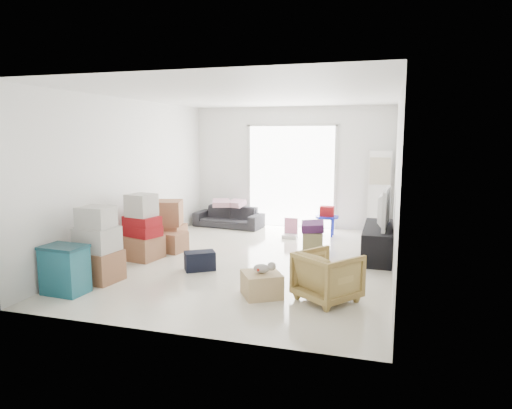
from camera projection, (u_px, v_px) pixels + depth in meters
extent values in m
cube|color=white|center=(253.00, 267.00, 7.68)|extent=(4.50, 6.00, 0.24)
cube|color=white|center=(253.00, 88.00, 7.24)|extent=(4.50, 6.00, 0.24)
cube|color=white|center=(293.00, 167.00, 10.42)|extent=(4.50, 0.24, 2.70)
cube|color=white|center=(161.00, 209.00, 4.50)|extent=(4.50, 0.24, 2.70)
cube|color=white|center=(126.00, 176.00, 8.12)|extent=(0.24, 6.00, 2.70)
cube|color=white|center=(405.00, 184.00, 6.79)|extent=(0.24, 6.00, 2.70)
cube|color=white|center=(291.00, 176.00, 10.31)|extent=(2.00, 0.01, 2.30)
cube|color=silver|center=(249.00, 175.00, 10.59)|extent=(0.06, 0.04, 2.30)
cube|color=silver|center=(336.00, 177.00, 10.02)|extent=(0.06, 0.04, 2.30)
cube|color=silver|center=(292.00, 125.00, 10.13)|extent=(2.10, 0.04, 0.06)
cube|color=white|center=(379.00, 193.00, 9.49)|extent=(0.45, 0.30, 1.75)
cube|color=black|center=(378.00, 242.00, 7.81)|extent=(0.48, 1.60, 0.53)
imported|color=black|center=(379.00, 222.00, 7.75)|extent=(0.71, 1.16, 0.15)
imported|color=#26262B|center=(229.00, 214.00, 10.36)|extent=(1.61, 0.63, 0.61)
cube|color=#CE96A9|center=(221.00, 197.00, 10.33)|extent=(0.47, 0.42, 0.12)
cube|color=#CE96A9|center=(237.00, 198.00, 10.29)|extent=(0.47, 0.42, 0.13)
imported|color=tan|center=(328.00, 274.00, 5.73)|extent=(0.92, 0.91, 0.69)
cube|color=#195868|center=(66.00, 282.00, 6.02)|extent=(0.56, 0.41, 0.30)
cube|color=#195868|center=(64.00, 260.00, 5.97)|extent=(0.56, 0.41, 0.30)
cube|color=#0C333D|center=(63.00, 247.00, 5.95)|extent=(0.59, 0.43, 0.04)
cube|color=brown|center=(99.00, 266.00, 6.53)|extent=(0.66, 0.57, 0.44)
cube|color=silver|center=(97.00, 239.00, 6.47)|extent=(0.59, 0.51, 0.34)
cube|color=silver|center=(96.00, 217.00, 6.42)|extent=(0.45, 0.40, 0.29)
cube|color=brown|center=(143.00, 247.00, 7.69)|extent=(0.63, 0.63, 0.40)
cube|color=#AB1517|center=(142.00, 231.00, 7.65)|extent=(0.69, 0.56, 0.18)
cube|color=#AB1517|center=(142.00, 221.00, 7.62)|extent=(0.66, 0.53, 0.16)
cube|color=silver|center=(141.00, 205.00, 7.58)|extent=(0.49, 0.47, 0.38)
cube|color=brown|center=(168.00, 236.00, 8.50)|extent=(0.59, 0.50, 0.42)
cube|color=brown|center=(168.00, 213.00, 8.43)|extent=(0.62, 0.62, 0.45)
cube|color=brown|center=(173.00, 242.00, 8.17)|extent=(0.49, 0.49, 0.35)
cube|color=black|center=(200.00, 261.00, 7.06)|extent=(0.53, 0.48, 0.29)
cube|color=olive|center=(313.00, 242.00, 8.19)|extent=(0.41, 0.41, 0.36)
cube|color=#3C1B43|center=(313.00, 228.00, 8.15)|extent=(0.45, 0.45, 0.14)
cylinder|color=#1420BC|center=(327.00, 217.00, 9.43)|extent=(0.49, 0.49, 0.04)
cylinder|color=#1420BC|center=(333.00, 226.00, 9.55)|extent=(0.04, 0.04, 0.38)
cylinder|color=#1420BC|center=(322.00, 225.00, 9.61)|extent=(0.04, 0.04, 0.38)
cylinder|color=#1420BC|center=(320.00, 228.00, 9.38)|extent=(0.04, 0.04, 0.38)
cylinder|color=#1420BC|center=(332.00, 228.00, 9.32)|extent=(0.04, 0.04, 0.38)
cube|color=#AB1517|center=(327.00, 211.00, 9.42)|extent=(0.28, 0.22, 0.20)
cube|color=silver|center=(290.00, 236.00, 9.29)|extent=(0.30, 0.27, 0.07)
cube|color=pink|center=(291.00, 226.00, 9.36)|extent=(0.28, 0.05, 0.32)
cube|color=tan|center=(262.00, 284.00, 5.92)|extent=(0.64, 0.64, 0.31)
ellipsoid|color=#B2ADA8|center=(262.00, 268.00, 5.89)|extent=(0.22, 0.15, 0.12)
cube|color=red|center=(262.00, 268.00, 5.89)|extent=(0.18, 0.17, 0.03)
sphere|color=#B2ADA8|center=(272.00, 266.00, 5.87)|extent=(0.11, 0.11, 0.11)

